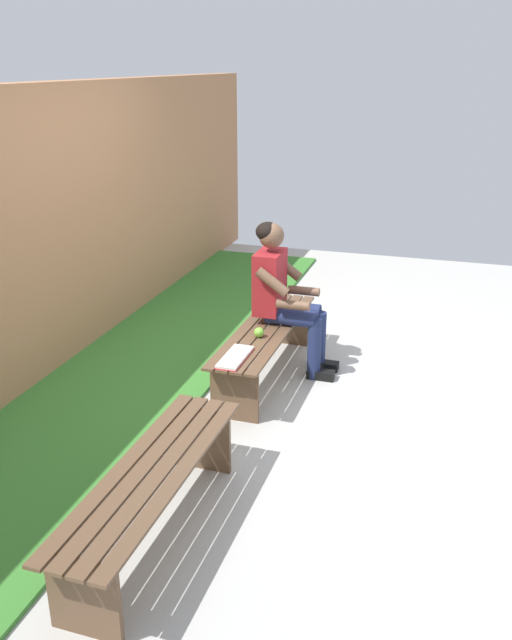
{
  "coord_description": "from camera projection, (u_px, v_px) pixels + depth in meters",
  "views": [
    {
      "loc": [
        4.72,
        1.4,
        2.4
      ],
      "look_at": [
        0.72,
        0.15,
        0.78
      ],
      "focal_mm": 37.62,
      "sensor_mm": 36.0,
      "label": 1
    }
  ],
  "objects": [
    {
      "name": "grass_strip",
      "position": [
        46.0,
        409.0,
        4.91
      ],
      "size": [
        9.0,
        2.04,
        0.03
      ],
      "primitive_type": "cube",
      "color": "#387A2D",
      "rests_on": "ground"
    },
    {
      "name": "bench_far",
      "position": [
        153.0,
        486.0,
        3.5
      ],
      "size": [
        1.63,
        0.41,
        0.43
      ],
      "rotation": [
        0.0,
        0.0,
        -0.01
      ],
      "color": "brown",
      "rests_on": "ground"
    },
    {
      "name": "ground_plane",
      "position": [
        369.0,
        468.0,
        4.27
      ],
      "size": [
        10.0,
        7.0,
        0.04
      ],
      "primitive_type": "cube",
      "color": "#B2B2AD"
    },
    {
      "name": "brick_wall",
      "position": [
        22.0,
        240.0,
        5.1
      ],
      "size": [
        9.5,
        0.24,
        2.26
      ],
      "primitive_type": "cube",
      "color": "#B27A51",
      "rests_on": "ground"
    },
    {
      "name": "person_seated",
      "position": [
        284.0,
        292.0,
        5.36
      ],
      "size": [
        0.5,
        0.69,
        1.24
      ],
      "color": "maroon",
      "rests_on": "ground"
    },
    {
      "name": "book_open",
      "position": [
        235.0,
        357.0,
        4.75
      ],
      "size": [
        0.41,
        0.16,
        0.02
      ],
      "rotation": [
        0.0,
        0.0,
        -0.01
      ],
      "color": "white",
      "rests_on": "bench_near"
    },
    {
      "name": "bench_near",
      "position": [
        265.0,
        340.0,
        5.34
      ],
      "size": [
        1.7,
        0.41,
        0.43
      ],
      "rotation": [
        0.0,
        0.0,
        -0.01
      ],
      "color": "brown",
      "rests_on": "ground"
    },
    {
      "name": "apple",
      "position": [
        259.0,
        332.0,
        5.11
      ],
      "size": [
        0.08,
        0.08,
        0.08
      ],
      "primitive_type": "sphere",
      "color": "#72B738",
      "rests_on": "bench_near"
    }
  ]
}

